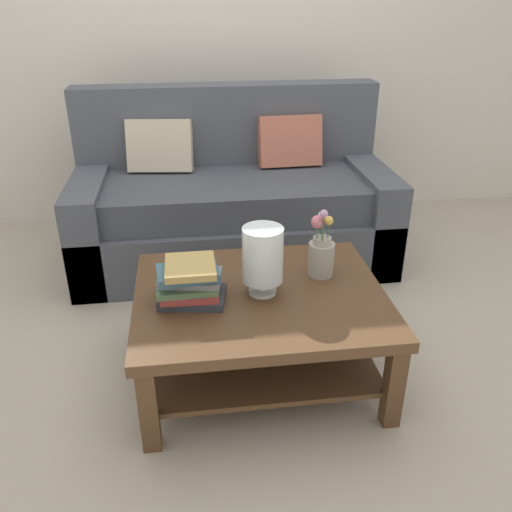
{
  "coord_description": "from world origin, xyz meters",
  "views": [
    {
      "loc": [
        -0.28,
        -2.37,
        1.61
      ],
      "look_at": [
        0.0,
        -0.27,
        0.53
      ],
      "focal_mm": 37.41,
      "sensor_mm": 36.0,
      "label": 1
    }
  ],
  "objects_px": {
    "book_stack_main": "(190,282)",
    "glass_hurricane_vase": "(263,256)",
    "coffee_table": "(261,315)",
    "couch": "(233,204)",
    "flower_pitcher": "(321,252)"
  },
  "relations": [
    {
      "from": "coffee_table",
      "to": "glass_hurricane_vase",
      "type": "bearing_deg",
      "value": -23.09
    },
    {
      "from": "couch",
      "to": "glass_hurricane_vase",
      "type": "height_order",
      "value": "couch"
    },
    {
      "from": "couch",
      "to": "flower_pitcher",
      "type": "xyz_separation_m",
      "value": [
        0.29,
        -1.12,
        0.18
      ]
    },
    {
      "from": "book_stack_main",
      "to": "glass_hurricane_vase",
      "type": "relative_size",
      "value": 0.98
    },
    {
      "from": "book_stack_main",
      "to": "couch",
      "type": "bearing_deg",
      "value": 76.79
    },
    {
      "from": "couch",
      "to": "flower_pitcher",
      "type": "height_order",
      "value": "couch"
    },
    {
      "from": "coffee_table",
      "to": "glass_hurricane_vase",
      "type": "relative_size",
      "value": 3.55
    },
    {
      "from": "book_stack_main",
      "to": "flower_pitcher",
      "type": "relative_size",
      "value": 0.9
    },
    {
      "from": "coffee_table",
      "to": "glass_hurricane_vase",
      "type": "height_order",
      "value": "glass_hurricane_vase"
    },
    {
      "from": "coffee_table",
      "to": "flower_pitcher",
      "type": "height_order",
      "value": "flower_pitcher"
    },
    {
      "from": "coffee_table",
      "to": "glass_hurricane_vase",
      "type": "distance_m",
      "value": 0.29
    },
    {
      "from": "couch",
      "to": "glass_hurricane_vase",
      "type": "distance_m",
      "value": 1.27
    },
    {
      "from": "glass_hurricane_vase",
      "to": "flower_pitcher",
      "type": "bearing_deg",
      "value": 24.11
    },
    {
      "from": "coffee_table",
      "to": "flower_pitcher",
      "type": "distance_m",
      "value": 0.39
    },
    {
      "from": "coffee_table",
      "to": "flower_pitcher",
      "type": "relative_size",
      "value": 3.26
    }
  ]
}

